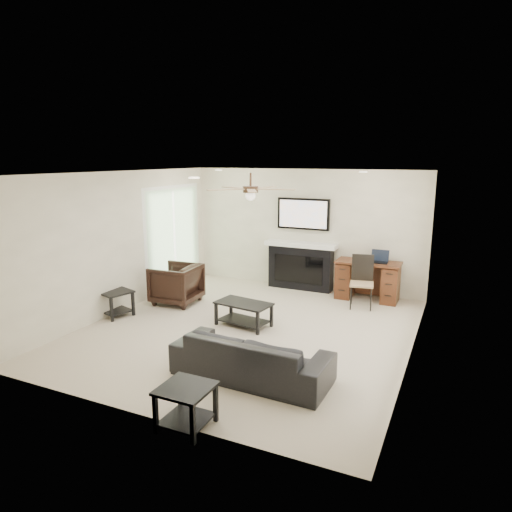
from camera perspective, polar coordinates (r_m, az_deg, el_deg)
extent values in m
plane|color=beige|center=(7.49, -0.97, -9.16)|extent=(5.50, 5.50, 0.00)
cube|color=white|center=(6.97, -1.05, 10.34)|extent=(5.00, 5.50, 0.04)
cube|color=beige|center=(9.64, 6.12, 3.33)|extent=(5.00, 0.04, 2.50)
cube|color=beige|center=(4.88, -15.25, -5.87)|extent=(5.00, 0.04, 2.50)
cube|color=beige|center=(8.50, -16.39, 1.70)|extent=(0.04, 5.50, 2.50)
cube|color=beige|center=(6.47, 19.37, -1.70)|extent=(0.04, 5.50, 2.50)
cube|color=white|center=(6.58, 19.01, -1.63)|extent=(0.04, 5.10, 2.40)
cube|color=#93BC89|center=(9.71, -10.18, 2.08)|extent=(0.04, 1.80, 2.10)
cylinder|color=#382619|center=(7.08, -0.68, 8.34)|extent=(1.40, 1.40, 0.30)
imported|color=black|center=(5.84, -0.57, -12.44)|extent=(2.01, 0.84, 0.58)
imported|color=black|center=(8.81, -9.94, -3.45)|extent=(0.87, 0.85, 0.75)
cube|color=black|center=(7.58, -1.56, -7.28)|extent=(0.96, 0.62, 0.40)
cube|color=black|center=(4.97, -8.72, -18.16)|extent=(0.52, 0.52, 0.45)
cube|color=black|center=(8.40, -17.10, -5.69)|extent=(0.63, 0.63, 0.45)
cube|color=black|center=(9.53, 5.62, 1.44)|extent=(1.52, 0.34, 1.91)
cube|color=#3C170F|center=(9.16, 13.76, -3.00)|extent=(1.22, 0.56, 0.76)
cube|color=black|center=(8.61, 13.08, -3.21)|extent=(0.49, 0.51, 0.97)
cube|color=black|center=(8.99, 15.15, -0.11)|extent=(0.33, 0.24, 0.23)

